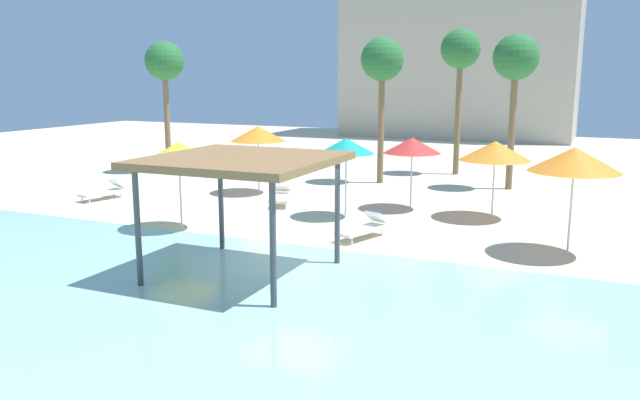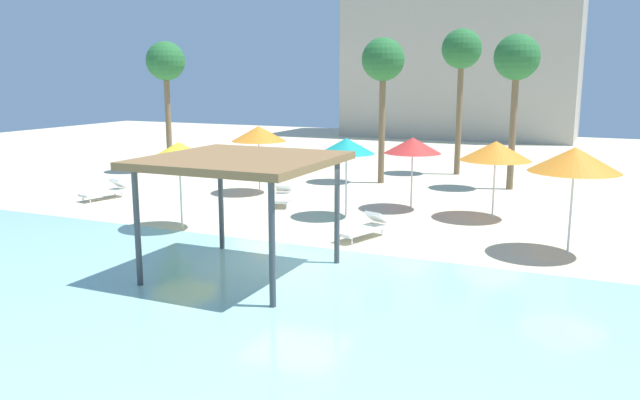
# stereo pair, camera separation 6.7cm
# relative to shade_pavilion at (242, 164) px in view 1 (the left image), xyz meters

# --- Properties ---
(ground_plane) EXTENTS (80.00, 80.00, 0.00)m
(ground_plane) POSITION_rel_shade_pavilion_xyz_m (0.73, 1.45, -2.75)
(ground_plane) COLOR beige
(lagoon_water) EXTENTS (44.00, 13.50, 0.04)m
(lagoon_water) POSITION_rel_shade_pavilion_xyz_m (0.73, -3.80, -2.73)
(lagoon_water) COLOR #99D1C6
(lagoon_water) RESTS_ON ground
(shade_pavilion) EXTENTS (4.19, 4.19, 2.93)m
(shade_pavilion) POSITION_rel_shade_pavilion_xyz_m (0.00, 0.00, 0.00)
(shade_pavilion) COLOR #42474C
(shade_pavilion) RESTS_ON ground
(beach_umbrella_teal_0) EXTENTS (1.93, 1.93, 2.74)m
(beach_umbrella_teal_0) POSITION_rel_shade_pavilion_xyz_m (-0.12, 7.04, -0.28)
(beach_umbrella_teal_0) COLOR silver
(beach_umbrella_teal_0) RESTS_ON ground
(beach_umbrella_yellow_1) EXTENTS (2.19, 2.19, 2.79)m
(beach_umbrella_yellow_1) POSITION_rel_shade_pavilion_xyz_m (-4.21, 3.25, -0.26)
(beach_umbrella_yellow_1) COLOR silver
(beach_umbrella_yellow_1) RESTS_ON ground
(beach_umbrella_orange_3) EXTENTS (2.41, 2.41, 2.95)m
(beach_umbrella_orange_3) POSITION_rel_shade_pavilion_xyz_m (7.16, 5.15, -0.13)
(beach_umbrella_orange_3) COLOR silver
(beach_umbrella_orange_3) RESTS_ON ground
(beach_umbrella_orange_4) EXTENTS (2.38, 2.38, 2.66)m
(beach_umbrella_orange_4) POSITION_rel_shade_pavilion_xyz_m (4.53, 8.91, -0.42)
(beach_umbrella_orange_4) COLOR silver
(beach_umbrella_orange_4) RESTS_ON ground
(beach_umbrella_red_5) EXTENTS (2.06, 2.06, 2.63)m
(beach_umbrella_red_5) POSITION_rel_shade_pavilion_xyz_m (1.56, 9.25, -0.40)
(beach_umbrella_red_5) COLOR silver
(beach_umbrella_red_5) RESTS_ON ground
(beach_umbrella_orange_6) EXTENTS (2.25, 2.25, 2.78)m
(beach_umbrella_orange_6) POSITION_rel_shade_pavilion_xyz_m (-5.10, 9.84, -0.28)
(beach_umbrella_orange_6) COLOR silver
(beach_umbrella_orange_6) RESTS_ON ground
(lounge_chair_0) EXTENTS (1.27, 1.98, 0.74)m
(lounge_chair_0) POSITION_rel_shade_pavilion_xyz_m (-3.19, 8.18, -2.42)
(lounge_chair_0) COLOR white
(lounge_chair_0) RESTS_ON ground
(lounge_chair_2) EXTENTS (1.02, 1.98, 0.74)m
(lounge_chair_2) POSITION_rel_shade_pavilion_xyz_m (-10.05, 6.27, -2.42)
(lounge_chair_2) COLOR white
(lounge_chair_2) RESTS_ON ground
(lounge_chair_3) EXTENTS (1.17, 1.99, 0.74)m
(lounge_chair_3) POSITION_rel_shade_pavilion_xyz_m (1.46, 4.62, -2.42)
(lounge_chair_3) COLOR white
(lounge_chair_3) RESTS_ON ground
(palm_tree_0) EXTENTS (1.90, 1.90, 6.46)m
(palm_tree_0) POSITION_rel_shade_pavilion_xyz_m (-1.33, 14.36, 2.60)
(palm_tree_0) COLOR brown
(palm_tree_0) RESTS_ON ground
(palm_tree_1) EXTENTS (1.90, 1.90, 7.01)m
(palm_tree_1) POSITION_rel_shade_pavilion_xyz_m (1.27, 18.33, 3.12)
(palm_tree_1) COLOR brown
(palm_tree_1) RESTS_ON ground
(palm_tree_2) EXTENTS (1.90, 1.90, 6.51)m
(palm_tree_2) POSITION_rel_shade_pavilion_xyz_m (4.25, 15.06, 2.64)
(palm_tree_2) COLOR brown
(palm_tree_2) RESTS_ON ground
(palm_tree_3) EXTENTS (1.90, 1.90, 6.45)m
(palm_tree_3) POSITION_rel_shade_pavilion_xyz_m (-12.09, 13.09, 2.59)
(palm_tree_3) COLOR brown
(palm_tree_3) RESTS_ON ground
(hotel_block_0) EXTENTS (17.51, 8.37, 15.09)m
(hotel_block_0) POSITION_rel_shade_pavilion_xyz_m (-2.91, 38.58, 4.80)
(hotel_block_0) COLOR #B2A893
(hotel_block_0) RESTS_ON ground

